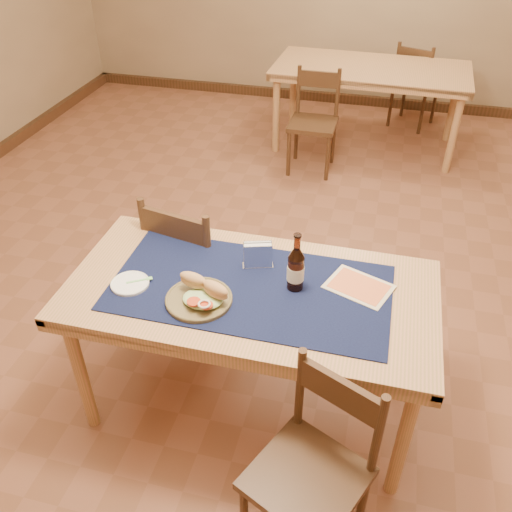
% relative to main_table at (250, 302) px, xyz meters
% --- Properties ---
extents(room, '(6.04, 7.04, 2.84)m').
position_rel_main_table_xyz_m(room, '(0.00, 0.80, 0.73)').
color(room, brown).
rests_on(room, ground).
extents(main_table, '(1.60, 0.80, 0.75)m').
position_rel_main_table_xyz_m(main_table, '(0.00, 0.00, 0.00)').
color(main_table, tan).
rests_on(main_table, ground).
extents(placemat, '(1.20, 0.60, 0.01)m').
position_rel_main_table_xyz_m(placemat, '(0.00, 0.00, 0.09)').
color(placemat, '#10193C').
rests_on(placemat, main_table).
extents(baseboard, '(6.00, 7.00, 0.10)m').
position_rel_main_table_xyz_m(baseboard, '(0.00, 0.80, -0.62)').
color(baseboard, '#442818').
rests_on(baseboard, ground).
extents(back_table, '(1.74, 0.91, 0.75)m').
position_rel_main_table_xyz_m(back_table, '(0.28, 3.20, 0.00)').
color(back_table, tan).
rests_on(back_table, ground).
extents(chair_main_far, '(0.50, 0.50, 0.92)m').
position_rel_main_table_xyz_m(chair_main_far, '(-0.42, 0.43, -0.19)').
color(chair_main_far, '#442818').
rests_on(chair_main_far, ground).
extents(chair_main_near, '(0.51, 0.51, 0.84)m').
position_rel_main_table_xyz_m(chair_main_near, '(0.39, -0.58, -0.23)').
color(chair_main_near, '#442818').
rests_on(chair_main_near, ground).
extents(chair_back_near, '(0.39, 0.39, 0.85)m').
position_rel_main_table_xyz_m(chair_back_near, '(-0.13, 2.64, -0.23)').
color(chair_back_near, '#442818').
rests_on(chair_back_near, ground).
extents(chair_back_far, '(0.50, 0.50, 0.84)m').
position_rel_main_table_xyz_m(chair_back_far, '(0.69, 3.80, -0.23)').
color(chair_back_far, '#442818').
rests_on(chair_back_far, ground).
extents(sandwich_plate, '(0.28, 0.28, 0.11)m').
position_rel_main_table_xyz_m(sandwich_plate, '(-0.18, -0.14, 0.12)').
color(sandwich_plate, brown).
rests_on(sandwich_plate, placemat).
extents(side_plate, '(0.17, 0.17, 0.01)m').
position_rel_main_table_xyz_m(side_plate, '(-0.51, -0.11, 0.10)').
color(side_plate, white).
rests_on(side_plate, placemat).
extents(fork, '(0.10, 0.07, 0.00)m').
position_rel_main_table_xyz_m(fork, '(-0.47, -0.09, 0.10)').
color(fork, '#89E57D').
rests_on(fork, side_plate).
extents(beer_bottle, '(0.07, 0.07, 0.28)m').
position_rel_main_table_xyz_m(beer_bottle, '(0.19, 0.04, 0.19)').
color(beer_bottle, '#4B1E0D').
rests_on(beer_bottle, placemat).
extents(napkin_holder, '(0.15, 0.09, 0.12)m').
position_rel_main_table_xyz_m(napkin_holder, '(-0.01, 0.15, 0.14)').
color(napkin_holder, silver).
rests_on(napkin_holder, placemat).
extents(menu_card, '(0.32, 0.28, 0.01)m').
position_rel_main_table_xyz_m(menu_card, '(0.46, 0.11, 0.09)').
color(menu_card, beige).
rests_on(menu_card, placemat).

